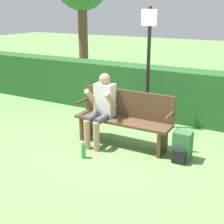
{
  "coord_description": "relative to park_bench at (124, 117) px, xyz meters",
  "views": [
    {
      "loc": [
        2.31,
        -4.56,
        2.34
      ],
      "look_at": [
        -0.15,
        -0.1,
        0.63
      ],
      "focal_mm": 50.0,
      "sensor_mm": 36.0,
      "label": 1
    }
  ],
  "objects": [
    {
      "name": "ground_plane",
      "position": [
        0.0,
        -0.07,
        -0.5
      ],
      "size": [
        40.0,
        40.0,
        0.0
      ],
      "primitive_type": "plane",
      "color": "#668E4C"
    },
    {
      "name": "hedge_back",
      "position": [
        0.0,
        1.71,
        0.05
      ],
      "size": [
        12.0,
        0.59,
        1.1
      ],
      "color": "#235623",
      "rests_on": "ground"
    },
    {
      "name": "park_bench",
      "position": [
        0.0,
        0.0,
        0.0
      ],
      "size": [
        1.75,
        0.42,
        0.97
      ],
      "color": "#513823",
      "rests_on": "ground"
    },
    {
      "name": "person_seated",
      "position": [
        -0.38,
        -0.14,
        0.19
      ],
      "size": [
        0.48,
        0.62,
        1.26
      ],
      "color": "silver",
      "rests_on": "ground"
    },
    {
      "name": "backpack",
      "position": [
        1.1,
        -0.11,
        -0.27
      ],
      "size": [
        0.28,
        0.34,
        0.48
      ],
      "color": "#336638",
      "rests_on": "ground"
    },
    {
      "name": "water_bottle",
      "position": [
        -0.32,
        -0.82,
        -0.38
      ],
      "size": [
        0.08,
        0.08,
        0.26
      ],
      "color": "green",
      "rests_on": "ground"
    },
    {
      "name": "signpost",
      "position": [
        0.01,
        1.01,
        0.84
      ],
      "size": [
        0.31,
        0.09,
        2.36
      ],
      "color": "black",
      "rests_on": "ground"
    }
  ]
}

